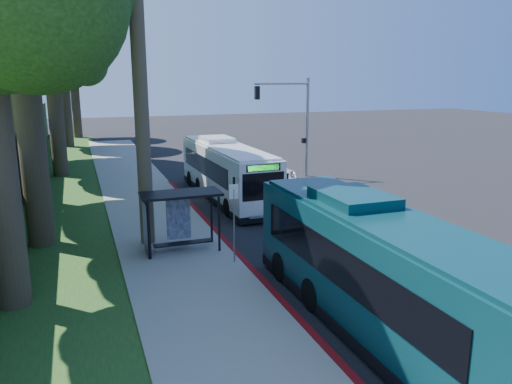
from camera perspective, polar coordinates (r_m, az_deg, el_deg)
name	(u,v)px	position (r m, az deg, el deg)	size (l,w,h in m)	color
ground	(305,218)	(25.79, 5.66, -2.95)	(140.00, 140.00, 0.00)	black
sidewalk	(163,231)	(23.67, -10.55, -4.44)	(4.50, 70.00, 0.12)	gray
red_curb	(236,253)	(20.47, -2.25, -7.02)	(0.25, 30.00, 0.13)	maroon
grass_verge	(37,216)	(28.31, -23.73, -2.50)	(8.00, 70.00, 0.06)	#234719
bus_shelter	(175,210)	(20.48, -9.30, -2.06)	(3.20, 1.51, 2.55)	black
stop_sign_pole	(234,213)	(18.83, -2.54, -2.38)	(0.35, 0.06, 3.17)	gray
traffic_signal_pole	(294,115)	(35.56, 4.39, 8.75)	(4.10, 0.30, 7.00)	gray
tree_2	(49,25)	(38.47, -22.53, 17.18)	(8.82, 8.40, 15.12)	#382B1E
tree_3	(25,14)	(46.66, -24.88, 17.95)	(10.08, 9.60, 17.28)	#382B1E
tree_4	(62,49)	(54.37, -21.29, 15.02)	(8.40, 8.00, 14.14)	#382B1E
tree_5	(73,59)	(62.34, -20.18, 14.05)	(7.35, 7.00, 12.86)	#382B1E
white_bus	(226,170)	(29.48, -3.44, 2.49)	(2.73, 11.65, 3.46)	silver
teal_bus	(388,275)	(14.24, 14.81, -9.18)	(2.72, 12.46, 3.71)	#0A3137
pickup	(268,171)	(34.01, 1.38, 2.40)	(2.61, 5.65, 1.57)	silver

